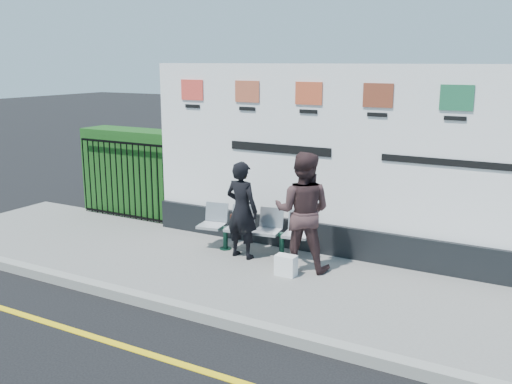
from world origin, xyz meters
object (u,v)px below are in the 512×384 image
at_px(billboard, 376,179).
at_px(woman_left, 242,210).
at_px(woman_right, 303,212).
at_px(bench, 253,241).

xyz_separation_m(billboard, woman_left, (-1.85, -0.87, -0.53)).
bearing_deg(woman_right, woman_left, -13.22).
height_order(bench, woman_left, woman_left).
bearing_deg(woman_left, bench, -94.48).
xyz_separation_m(bench, woman_right, (1.00, -0.29, 0.69)).
bearing_deg(woman_right, bench, -28.47).
relative_size(bench, woman_right, 1.05).
bearing_deg(billboard, woman_left, -154.77).
distance_m(billboard, bench, 2.19).
bearing_deg(woman_right, billboard, -144.11).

